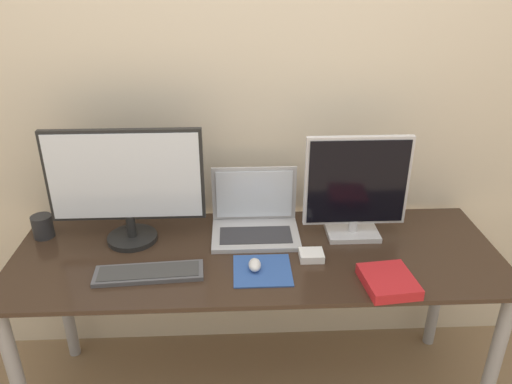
{
  "coord_description": "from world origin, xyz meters",
  "views": [
    {
      "loc": [
        -0.08,
        -1.28,
        1.74
      ],
      "look_at": [
        -0.0,
        0.37,
        0.95
      ],
      "focal_mm": 35.0,
      "sensor_mm": 36.0,
      "label": 1
    }
  ],
  "objects_px": {
    "monitor_right": "(356,188)",
    "mug": "(43,226)",
    "book": "(388,281)",
    "keyboard": "(149,273)",
    "mouse": "(255,265)",
    "power_brick": "(311,255)",
    "monitor_left": "(126,183)",
    "laptop": "(254,218)"
  },
  "relations": [
    {
      "from": "monitor_right",
      "to": "mug",
      "type": "distance_m",
      "value": 1.24
    },
    {
      "from": "book",
      "to": "keyboard",
      "type": "bearing_deg",
      "value": 173.07
    },
    {
      "from": "mouse",
      "to": "mug",
      "type": "bearing_deg",
      "value": 161.79
    },
    {
      "from": "monitor_right",
      "to": "book",
      "type": "xyz_separation_m",
      "value": [
        0.05,
        -0.34,
        -0.19
      ]
    },
    {
      "from": "mug",
      "to": "power_brick",
      "type": "distance_m",
      "value": 1.06
    },
    {
      "from": "monitor_left",
      "to": "book",
      "type": "relative_size",
      "value": 2.81
    },
    {
      "from": "laptop",
      "to": "power_brick",
      "type": "bearing_deg",
      "value": -46.54
    },
    {
      "from": "book",
      "to": "mug",
      "type": "xyz_separation_m",
      "value": [
        -1.28,
        0.39,
        0.03
      ]
    },
    {
      "from": "book",
      "to": "mug",
      "type": "bearing_deg",
      "value": 163.21
    },
    {
      "from": "keyboard",
      "to": "laptop",
      "type": "bearing_deg",
      "value": 37.32
    },
    {
      "from": "power_brick",
      "to": "laptop",
      "type": "bearing_deg",
      "value": 133.46
    },
    {
      "from": "monitor_right",
      "to": "mug",
      "type": "height_order",
      "value": "monitor_right"
    },
    {
      "from": "book",
      "to": "power_brick",
      "type": "bearing_deg",
      "value": 143.08
    },
    {
      "from": "mouse",
      "to": "mug",
      "type": "distance_m",
      "value": 0.87
    },
    {
      "from": "keyboard",
      "to": "book",
      "type": "xyz_separation_m",
      "value": [
        0.82,
        -0.1,
        0.01
      ]
    },
    {
      "from": "keyboard",
      "to": "mouse",
      "type": "distance_m",
      "value": 0.37
    },
    {
      "from": "monitor_left",
      "to": "mouse",
      "type": "relative_size",
      "value": 8.2
    },
    {
      "from": "monitor_right",
      "to": "power_brick",
      "type": "distance_m",
      "value": 0.32
    },
    {
      "from": "monitor_right",
      "to": "mouse",
      "type": "bearing_deg",
      "value": -150.07
    },
    {
      "from": "book",
      "to": "monitor_right",
      "type": "bearing_deg",
      "value": 97.89
    },
    {
      "from": "mug",
      "to": "laptop",
      "type": "bearing_deg",
      "value": 0.4
    },
    {
      "from": "monitor_left",
      "to": "book",
      "type": "bearing_deg",
      "value": -20.48
    },
    {
      "from": "power_brick",
      "to": "mug",
      "type": "bearing_deg",
      "value": 168.71
    },
    {
      "from": "monitor_left",
      "to": "monitor_right",
      "type": "height_order",
      "value": "monitor_left"
    },
    {
      "from": "monitor_left",
      "to": "power_brick",
      "type": "height_order",
      "value": "monitor_left"
    },
    {
      "from": "laptop",
      "to": "book",
      "type": "relative_size",
      "value": 1.66
    },
    {
      "from": "book",
      "to": "mouse",
      "type": "bearing_deg",
      "value": 165.87
    },
    {
      "from": "monitor_right",
      "to": "keyboard",
      "type": "distance_m",
      "value": 0.84
    },
    {
      "from": "mouse",
      "to": "keyboard",
      "type": "bearing_deg",
      "value": -177.97
    },
    {
      "from": "mouse",
      "to": "power_brick",
      "type": "relative_size",
      "value": 0.81
    },
    {
      "from": "mug",
      "to": "monitor_left",
      "type": "bearing_deg",
      "value": -6.65
    },
    {
      "from": "monitor_right",
      "to": "power_brick",
      "type": "height_order",
      "value": "monitor_right"
    },
    {
      "from": "keyboard",
      "to": "mouse",
      "type": "relative_size",
      "value": 5.42
    },
    {
      "from": "power_brick",
      "to": "monitor_left",
      "type": "bearing_deg",
      "value": 166.34
    },
    {
      "from": "monitor_left",
      "to": "laptop",
      "type": "relative_size",
      "value": 1.7
    },
    {
      "from": "mouse",
      "to": "book",
      "type": "distance_m",
      "value": 0.46
    },
    {
      "from": "monitor_right",
      "to": "mouse",
      "type": "height_order",
      "value": "monitor_right"
    },
    {
      "from": "monitor_left",
      "to": "mug",
      "type": "bearing_deg",
      "value": 173.35
    },
    {
      "from": "mouse",
      "to": "book",
      "type": "bearing_deg",
      "value": -14.13
    },
    {
      "from": "monitor_left",
      "to": "monitor_right",
      "type": "distance_m",
      "value": 0.88
    },
    {
      "from": "monitor_left",
      "to": "mug",
      "type": "xyz_separation_m",
      "value": [
        -0.36,
        0.04,
        -0.2
      ]
    },
    {
      "from": "monitor_left",
      "to": "laptop",
      "type": "height_order",
      "value": "monitor_left"
    }
  ]
}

